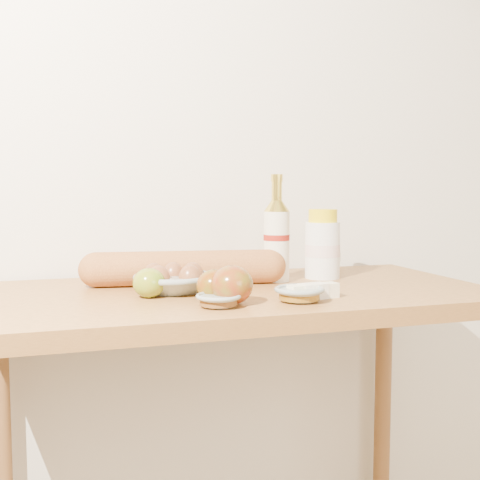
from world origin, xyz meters
name	(u,v)px	position (x,y,z in m)	size (l,w,h in m)	color
back_wall	(202,131)	(0.00, 1.51, 1.30)	(3.50, 0.02, 2.60)	beige
table	(236,341)	(0.00, 1.18, 0.78)	(1.20, 0.60, 0.90)	#AA7337
bourbon_bottle	(277,238)	(0.13, 1.27, 1.01)	(0.07, 0.07, 0.27)	beige
cream_bottle	(323,246)	(0.27, 1.29, 0.98)	(0.11, 0.11, 0.18)	white
egg_bowl	(174,281)	(-0.15, 1.19, 0.93)	(0.21, 0.21, 0.07)	gray
baguette	(185,268)	(-0.10, 1.28, 0.94)	(0.52, 0.16, 0.09)	#B36E36
apple_yellowgreen	(149,283)	(-0.21, 1.14, 0.93)	(0.09, 0.09, 0.07)	olive
apple_redgreen_front	(214,286)	(-0.09, 1.05, 0.93)	(0.09, 0.09, 0.07)	maroon
apple_redgreen_right	(232,285)	(-0.06, 1.01, 0.94)	(0.10, 0.10, 0.08)	maroon
sugar_bowl	(219,300)	(-0.09, 0.99, 0.91)	(0.12, 0.12, 0.03)	gray
syrup_bowl	(299,294)	(0.08, 1.00, 0.92)	(0.14, 0.14, 0.03)	gray
butter_stick	(313,291)	(0.12, 1.02, 0.92)	(0.12, 0.05, 0.03)	beige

